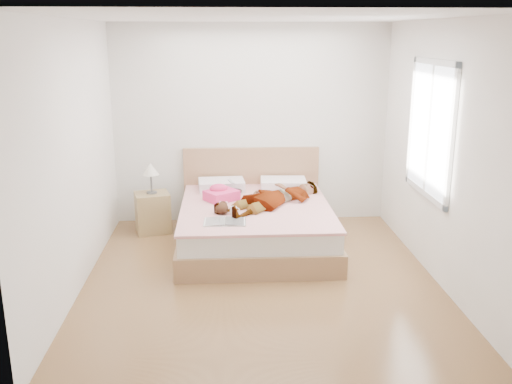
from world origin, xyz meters
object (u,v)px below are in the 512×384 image
towel (221,194)px  coffee_mug (234,210)px  woman (274,194)px  phone (231,181)px  bed (255,222)px  magazine (225,222)px  plush_toy (222,208)px  nightstand (153,209)px

towel → coffee_mug: size_ratio=4.16×
woman → towel: (-0.63, 0.16, -0.03)m
phone → coffee_mug: 0.83m
woman → phone: size_ratio=17.62×
woman → bed: (-0.22, -0.00, -0.34)m
woman → towel: 0.65m
phone → magazine: 1.12m
towel → plush_toy: 0.54m
magazine → plush_toy: plush_toy is taller
bed → magazine: bearing=-117.5°
woman → phone: (-0.50, 0.40, 0.06)m
towel → nightstand: bearing=158.3°
woman → coffee_mug: woman is taller
phone → bed: bed is taller
nightstand → coffee_mug: bearing=-42.3°
bed → magazine: bed is taller
magazine → coffee_mug: 0.31m
woman → magazine: woman is taller
phone → magazine: phone is taller
bed → magazine: size_ratio=4.57×
coffee_mug → magazine: bearing=-109.4°
woman → phone: 0.64m
woman → bed: bearing=-130.8°
magazine → plush_toy: bearing=94.8°
plush_toy → nightstand: size_ratio=0.26×
towel → plush_toy: size_ratio=1.96×
woman → plush_toy: size_ratio=6.61×
phone → magazine: bearing=-136.4°
bed → plush_toy: size_ratio=8.79×
phone → nightstand: bearing=131.7°
woman → plush_toy: woman is taller
woman → towel: size_ratio=3.36×
plush_toy → phone: bearing=81.7°
magazine → plush_toy: 0.34m
magazine → coffee_mug: (0.10, 0.29, 0.04)m
bed → nightstand: bed is taller
phone → nightstand: size_ratio=0.10×
woman → bed: 0.41m
coffee_mug → nightstand: 1.40m
towel → magazine: 0.87m
magazine → woman: bearing=50.3°
bed → plush_toy: 0.62m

